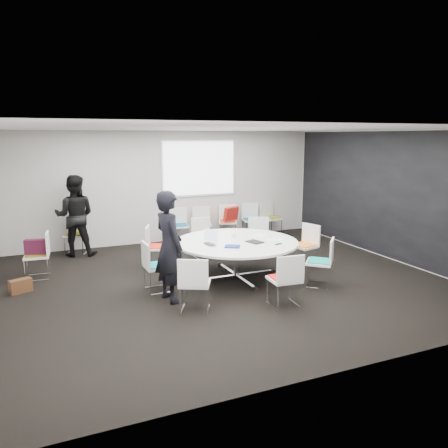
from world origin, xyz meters
name	(u,v)px	position (x,y,z in m)	size (l,w,h in m)	color
room_shell	(227,207)	(0.09, 0.00, 1.40)	(8.08, 7.08, 2.88)	black
conference_table	(236,250)	(0.31, 0.06, 0.55)	(2.31, 2.31, 0.73)	silver
projection_screen	(199,168)	(0.80, 3.46, 1.85)	(1.90, 0.03, 1.35)	white
chair_ring_a	(304,254)	(1.91, 0.18, 0.28)	(0.56, 0.57, 0.88)	silver
chair_ring_b	(259,245)	(1.39, 1.20, 0.28)	(0.59, 0.59, 0.88)	silver
chair_ring_c	(204,245)	(0.25, 1.65, 0.28)	(0.49, 0.48, 0.88)	silver
chair_ring_d	(158,255)	(-0.91, 1.25, 0.28)	(0.58, 0.59, 0.88)	silver
chair_ring_e	(157,276)	(-1.25, -0.04, 0.28)	(0.46, 0.47, 0.88)	silver
chair_ring_f	(195,294)	(-0.94, -1.14, 0.28)	(0.61, 0.61, 0.88)	silver
chair_ring_g	(284,290)	(0.43, -1.52, 0.28)	(0.49, 0.48, 0.88)	silver
chair_ring_h	(320,271)	(1.51, -0.93, 0.28)	(0.64, 0.64, 0.88)	silver
chair_back_a	(179,232)	(0.13, 3.17, 0.28)	(0.53, 0.53, 0.88)	silver
chair_back_b	(202,231)	(0.74, 3.14, 0.28)	(0.56, 0.56, 0.88)	silver
chair_back_c	(228,228)	(1.48, 3.16, 0.28)	(0.59, 0.58, 0.88)	silver
chair_back_d	(251,226)	(2.18, 3.17, 0.28)	(0.55, 0.54, 0.88)	silver
chair_back_e	(271,224)	(2.78, 3.17, 0.28)	(0.56, 0.55, 0.88)	silver
chair_spare_left	(38,264)	(-3.16, 1.52, 0.28)	(0.49, 0.50, 0.88)	silver
chair_person_back	(76,242)	(-2.35, 3.12, 0.28)	(0.59, 0.59, 0.88)	silver
person_main	(169,247)	(-1.17, -0.56, 0.91)	(0.67, 0.44, 1.83)	black
person_back	(75,216)	(-2.35, 2.95, 0.91)	(0.89, 0.69, 1.83)	black
laptop	(212,244)	(-0.22, -0.02, 0.74)	(0.29, 0.19, 0.02)	#333338
laptop_lid	(211,235)	(-0.16, 0.16, 0.86)	(0.30, 0.02, 0.22)	silver
notebook_black	(255,242)	(0.57, -0.18, 0.74)	(0.22, 0.30, 0.02)	black
tablet_folio	(232,246)	(0.05, -0.34, 0.74)	(0.26, 0.20, 0.03)	navy
papers_right	(260,235)	(0.93, 0.30, 0.73)	(0.30, 0.21, 0.00)	white
papers_front	(275,240)	(1.02, -0.15, 0.73)	(0.30, 0.21, 0.00)	silver
cup	(233,236)	(0.35, 0.29, 0.78)	(0.08, 0.08, 0.09)	white
phone	(278,244)	(0.91, -0.48, 0.73)	(0.14, 0.07, 0.01)	black
maroon_bag	(36,247)	(-3.18, 1.53, 0.62)	(0.40, 0.14, 0.28)	#46122B
brown_bag	(21,286)	(-3.46, 0.79, 0.12)	(0.36, 0.16, 0.24)	#4B2B18
red_jacket	(231,214)	(1.47, 2.94, 0.70)	(0.44, 0.10, 0.35)	#A11913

